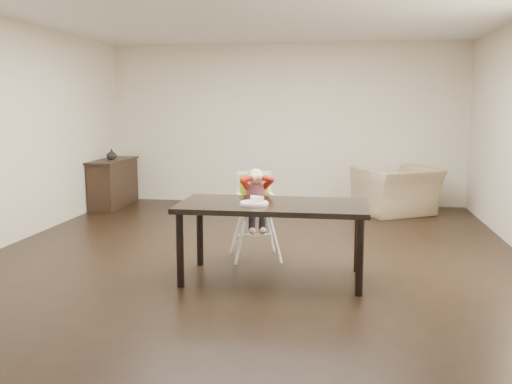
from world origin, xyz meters
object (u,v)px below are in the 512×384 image
Objects in this scene: dining_table at (273,211)px; sideboard at (114,183)px; armchair at (397,183)px; high_chair at (255,195)px.

sideboard reaches higher than dining_table.
high_chair is at bearing 26.63° from armchair.
high_chair is at bearing 110.86° from dining_table.
sideboard is at bearing 118.74° from high_chair.
armchair reaches higher than dining_table.
sideboard is at bearing 131.15° from dining_table.
high_chair is (-0.29, 0.76, 0.03)m from dining_table.
armchair reaches higher than sideboard.
dining_table is at bearing -48.85° from sideboard.
high_chair is 3.35m from armchair.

